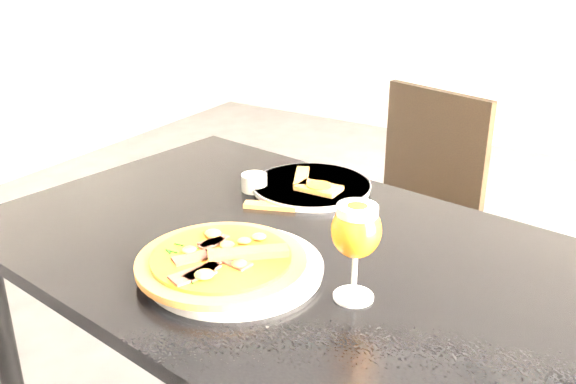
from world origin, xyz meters
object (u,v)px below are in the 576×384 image
Objects in this scene: beer_glass at (356,231)px; dining_table at (277,281)px; pizza at (222,260)px; chair_far at (408,215)px.

dining_table is at bearing 154.12° from beer_glass.
beer_glass is at bearing -17.56° from dining_table.
pizza reaches higher than dining_table.
dining_table is 0.85m from chair_far.
dining_table is at bearing -70.96° from chair_far.
dining_table is 7.48× the size of beer_glass.
beer_glass is (0.24, 0.05, 0.10)m from pizza.
beer_glass reaches higher than pizza.
chair_far reaches higher than dining_table.
chair_far is (-0.04, 0.83, -0.19)m from dining_table.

